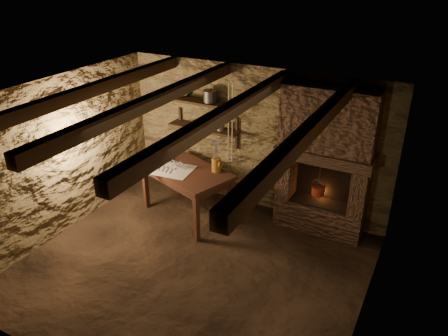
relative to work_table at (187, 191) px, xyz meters
The scene contains 25 objects.
floor 1.46m from the work_table, 55.41° to the right, with size 4.50×4.50×0.00m, color black.
back_wall 1.38m from the work_table, 47.46° to the left, with size 4.50×0.04×2.40m, color brown.
front_wall 3.32m from the work_table, 75.93° to the right, with size 4.50×0.04×2.40m, color brown.
left_wall 2.00m from the work_table, 142.02° to the right, with size 0.04×4.00×2.40m, color brown.
right_wall 3.33m from the work_table, 20.60° to the right, with size 0.04×4.00×2.40m, color brown.
ceiling 2.39m from the work_table, 55.41° to the right, with size 4.50×4.00×0.04m, color black.
beam_far_left 2.29m from the work_table, 121.96° to the right, with size 0.14×3.95×0.16m, color black.
beam_mid_left 2.20m from the work_table, 75.87° to the right, with size 0.14×3.95×0.16m, color black.
beam_mid_right 2.53m from the work_table, 41.57° to the right, with size 0.14×3.95×0.16m, color black.
beam_far_right 3.16m from the work_table, 26.53° to the right, with size 0.14×3.95×0.16m, color black.
shelf_lower 1.10m from the work_table, 95.12° to the left, with size 1.25×0.30×0.04m, color black.
shelf_upper 1.47m from the work_table, 95.12° to the left, with size 1.25×0.30×0.04m, color black.
hearth 2.27m from the work_table, 17.10° to the left, with size 1.43×0.51×2.30m.
work_table is the anchor object (origin of this frame).
linen_cloth 0.46m from the work_table, 144.06° to the right, with size 0.66×0.53×0.01m, color beige.
pewter_cutlery_row 0.47m from the work_table, 139.93° to the right, with size 0.56×0.21×0.01m, color gray, non-canonical shape.
drinking_glasses 0.47m from the work_table, behind, with size 0.21×0.06×0.09m, color white, non-canonical shape.
stoneware_jug 0.79m from the work_table, 18.42° to the left, with size 0.19×0.19×0.52m.
wooden_bowl 0.72m from the work_table, behind, with size 0.35×0.35×0.12m, color #996E42.
iron_stockpot 1.57m from the work_table, 84.18° to the left, with size 0.23×0.23×0.17m, color #292724.
tin_pan 1.71m from the work_table, 121.37° to the left, with size 0.25×0.25×0.03m, color #9E9E99.
small_kettle 1.19m from the work_table, 70.06° to the left, with size 0.18×0.13×0.19m, color #9E9E99, non-canonical shape.
rusty_tin 1.17m from the work_table, 107.66° to the left, with size 0.09×0.09×0.09m, color #592D11.
red_pot 2.10m from the work_table, 16.12° to the left, with size 0.23×0.23×0.54m.
hanging_ropes 1.59m from the work_table, ahead, with size 0.08×0.08×1.20m, color beige, non-canonical shape.
Camera 1 is at (2.65, -4.09, 3.88)m, focal length 35.00 mm.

